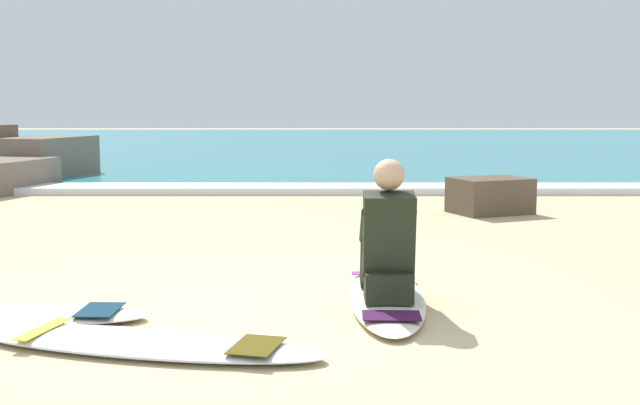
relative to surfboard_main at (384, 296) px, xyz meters
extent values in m
plane|color=#CCB584|center=(-0.90, -0.25, -0.04)|extent=(80.00, 80.00, 0.00)
cube|color=teal|center=(-0.90, 20.54, 0.01)|extent=(80.00, 28.00, 0.10)
cube|color=white|center=(-0.90, 6.84, 0.02)|extent=(80.00, 0.90, 0.11)
ellipsoid|color=#EFE5C6|center=(0.00, 0.00, 0.00)|extent=(0.59, 2.06, 0.07)
cube|color=purple|center=(0.02, 0.57, 0.04)|extent=(0.48, 0.12, 0.01)
cube|color=#351037|center=(-0.02, -0.65, 0.04)|extent=(0.37, 0.25, 0.01)
cube|color=black|center=(-0.01, -0.29, 0.14)|extent=(0.32, 0.26, 0.20)
cylinder|color=black|center=(-0.11, -0.10, 0.29)|extent=(0.15, 0.41, 0.43)
cylinder|color=black|center=(-0.12, 0.10, 0.26)|extent=(0.12, 0.26, 0.42)
cube|color=black|center=(-0.12, 0.17, 0.07)|extent=(0.10, 0.22, 0.05)
cylinder|color=black|center=(0.09, -0.11, 0.29)|extent=(0.15, 0.41, 0.43)
cylinder|color=black|center=(0.11, 0.10, 0.26)|extent=(0.12, 0.26, 0.42)
cube|color=black|center=(0.12, 0.17, 0.07)|extent=(0.10, 0.22, 0.05)
cube|color=black|center=(-0.01, -0.25, 0.49)|extent=(0.34, 0.30, 0.57)
sphere|color=tan|center=(-0.01, -0.22, 0.88)|extent=(0.21, 0.21, 0.21)
cylinder|color=black|center=(-0.15, -0.10, 0.52)|extent=(0.09, 0.40, 0.31)
cylinder|color=black|center=(0.13, -0.10, 0.52)|extent=(0.09, 0.40, 0.31)
ellipsoid|color=#EFE5C6|center=(-2.43, -0.49, 0.00)|extent=(1.73, 0.58, 0.07)
cube|color=#0A2C40|center=(-1.88, -0.51, 0.04)|extent=(0.25, 0.37, 0.01)
ellipsoid|color=silver|center=(-1.50, -1.09, 0.00)|extent=(2.26, 1.03, 0.07)
cube|color=gold|center=(-2.10, -0.94, 0.04)|extent=(0.21, 0.49, 0.01)
cube|color=#4C400C|center=(-0.82, -1.26, 0.04)|extent=(0.32, 0.41, 0.01)
cube|color=#756656|center=(-5.51, 8.73, 0.36)|extent=(1.72, 2.06, 0.80)
cube|color=brown|center=(1.70, 4.47, 0.19)|extent=(1.12, 0.97, 0.45)
camera|label=1|loc=(-0.47, -5.38, 1.35)|focal=43.74mm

